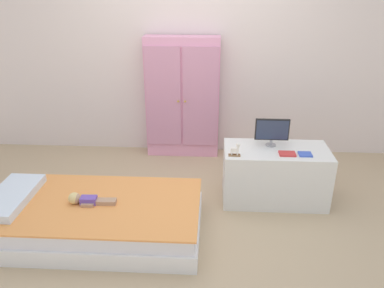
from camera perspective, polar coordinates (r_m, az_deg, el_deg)
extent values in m
cube|color=tan|center=(3.47, -1.40, -11.53)|extent=(10.00, 10.00, 0.02)
cube|color=silver|center=(4.45, 0.10, 15.47)|extent=(6.40, 0.05, 2.70)
cube|color=white|center=(3.38, -14.38, -11.70)|extent=(1.78, 0.94, 0.15)
cube|color=silver|center=(3.30, -14.63, -9.73)|extent=(1.74, 0.90, 0.13)
cube|color=#EA934C|center=(3.27, -14.76, -8.67)|extent=(1.77, 0.93, 0.02)
cube|color=silver|center=(3.51, -25.67, -7.16)|extent=(0.32, 0.67, 0.07)
cube|color=#6B4CB2|center=(3.24, -15.33, -8.19)|extent=(0.13, 0.09, 0.06)
cube|color=tan|center=(3.23, -12.73, -8.31)|extent=(0.16, 0.04, 0.04)
cube|color=tan|center=(3.20, -12.87, -8.65)|extent=(0.16, 0.04, 0.04)
cube|color=tan|center=(3.30, -15.06, -7.96)|extent=(0.10, 0.03, 0.03)
cube|color=tan|center=(3.21, -15.55, -8.94)|extent=(0.10, 0.03, 0.03)
sphere|color=tan|center=(3.27, -17.15, -7.87)|extent=(0.09, 0.09, 0.09)
sphere|color=#E0C67F|center=(3.27, -17.35, -7.83)|extent=(0.10, 0.10, 0.10)
cube|color=#E599BC|center=(4.45, -1.43, 6.96)|extent=(0.85, 0.21, 1.41)
cube|color=#C986A6|center=(4.35, -4.37, 7.00)|extent=(0.40, 0.02, 1.16)
cube|color=#C986A6|center=(4.32, 1.28, 6.92)|extent=(0.40, 0.02, 1.16)
sphere|color=gold|center=(4.33, -2.10, 6.45)|extent=(0.02, 0.02, 0.02)
sphere|color=gold|center=(4.32, -1.04, 6.43)|extent=(0.02, 0.02, 0.02)
cube|color=silver|center=(3.71, 12.37, -4.53)|extent=(0.98, 0.49, 0.53)
cylinder|color=#99999E|center=(3.66, 11.80, -0.14)|extent=(0.10, 0.10, 0.01)
cylinder|color=#99999E|center=(3.65, 11.84, 0.29)|extent=(0.02, 0.02, 0.05)
cube|color=black|center=(3.60, 12.00, 2.16)|extent=(0.32, 0.02, 0.21)
cube|color=#28334C|center=(3.59, 12.03, 2.08)|extent=(0.30, 0.01, 0.19)
cube|color=#8E6642|center=(3.41, 6.41, -1.57)|extent=(0.11, 0.01, 0.01)
cube|color=#8E6642|center=(3.39, 6.43, -1.79)|extent=(0.11, 0.01, 0.01)
cube|color=white|center=(3.38, 6.46, -0.91)|extent=(0.07, 0.03, 0.04)
cylinder|color=white|center=(3.40, 6.84, -1.33)|extent=(0.01, 0.01, 0.02)
cylinder|color=white|center=(3.38, 6.86, -1.49)|extent=(0.01, 0.01, 0.02)
cylinder|color=white|center=(3.40, 6.01, -1.31)|extent=(0.01, 0.01, 0.02)
cylinder|color=white|center=(3.38, 6.02, -1.47)|extent=(0.01, 0.01, 0.02)
cylinder|color=white|center=(3.37, 6.99, -0.45)|extent=(0.02, 0.02, 0.02)
sphere|color=white|center=(3.36, 7.01, -0.11)|extent=(0.04, 0.04, 0.04)
cube|color=#CC3838|center=(3.51, 14.19, -1.44)|extent=(0.15, 0.10, 0.02)
cube|color=blue|center=(3.54, 16.72, -1.49)|extent=(0.12, 0.10, 0.02)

